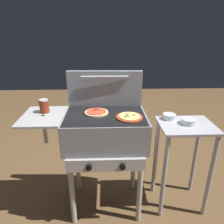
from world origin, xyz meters
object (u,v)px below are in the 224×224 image
object	(u,v)px
prep_table	(184,150)
topping_bowl_far	(170,117)
pizza_cheese	(130,117)
grill	(104,131)
pizza_pepperoni	(97,112)
topping_bowl_near	(189,122)
sauce_jar	(45,106)

from	to	relation	value
prep_table	topping_bowl_far	bearing A→B (deg)	135.59
pizza_cheese	topping_bowl_far	size ratio (longest dim) A/B	1.79
grill	pizza_cheese	xyz separation A→B (m)	(0.20, -0.07, 0.15)
pizza_pepperoni	prep_table	bearing A→B (deg)	-2.42
topping_bowl_near	topping_bowl_far	distance (m)	0.16
pizza_pepperoni	topping_bowl_far	world-z (taller)	pizza_pepperoni
pizza_cheese	topping_bowl_near	size ratio (longest dim) A/B	1.68
grill	pizza_pepperoni	size ratio (longest dim) A/B	5.15
prep_table	pizza_pepperoni	bearing A→B (deg)	177.58
sauce_jar	topping_bowl_far	distance (m)	1.04
prep_table	topping_bowl_near	xyz separation A→B (m)	(0.01, 0.01, 0.26)
topping_bowl_far	prep_table	bearing A→B (deg)	-44.41
pizza_cheese	sauce_jar	size ratio (longest dim) A/B	1.82
pizza_pepperoni	topping_bowl_near	distance (m)	0.74
prep_table	topping_bowl_far	size ratio (longest dim) A/B	7.30
sauce_jar	topping_bowl_far	bearing A→B (deg)	2.68
prep_table	topping_bowl_far	xyz separation A→B (m)	(-0.11, 0.11, 0.26)
sauce_jar	topping_bowl_near	world-z (taller)	sauce_jar
prep_table	grill	bearing A→B (deg)	-179.63
sauce_jar	pizza_cheese	bearing A→B (deg)	-11.77
grill	sauce_jar	world-z (taller)	sauce_jar
pizza_pepperoni	topping_bowl_far	distance (m)	0.62
pizza_cheese	topping_bowl_far	xyz separation A→B (m)	(0.36, 0.19, -0.08)
sauce_jar	topping_bowl_far	size ratio (longest dim) A/B	0.98
pizza_cheese	prep_table	world-z (taller)	pizza_cheese
grill	topping_bowl_near	bearing A→B (deg)	0.92
topping_bowl_far	pizza_cheese	bearing A→B (deg)	-152.99
topping_bowl_near	topping_bowl_far	bearing A→B (deg)	140.02
grill	sauce_jar	xyz separation A→B (m)	(-0.47, 0.07, 0.20)
grill	pizza_pepperoni	xyz separation A→B (m)	(-0.05, 0.04, 0.15)
pizza_cheese	prep_table	distance (m)	0.59
grill	topping_bowl_near	distance (m)	0.69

